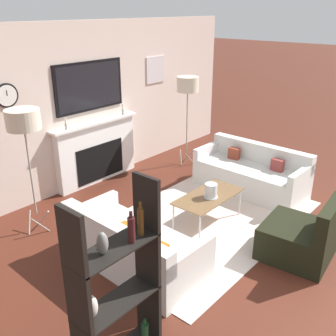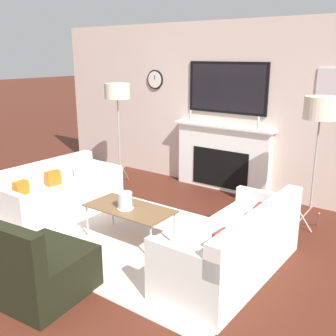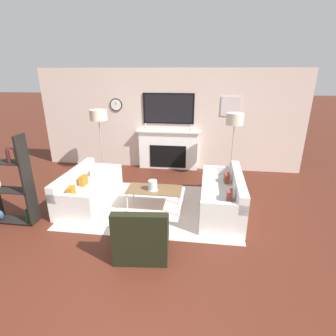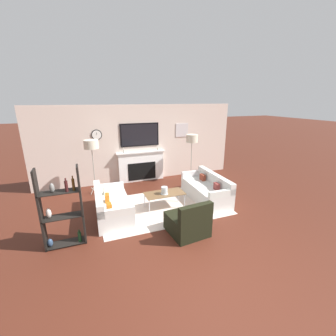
{
  "view_description": "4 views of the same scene",
  "coord_description": "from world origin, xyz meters",
  "px_view_note": "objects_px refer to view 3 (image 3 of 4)",
  "views": [
    {
      "loc": [
        -4.09,
        -0.46,
        2.89
      ],
      "look_at": [
        -0.18,
        2.89,
        0.77
      ],
      "focal_mm": 42.0,
      "sensor_mm": 36.0,
      "label": 1
    },
    {
      "loc": [
        2.95,
        -0.93,
        2.19
      ],
      "look_at": [
        0.17,
        2.92,
        0.81
      ],
      "focal_mm": 42.0,
      "sensor_mm": 36.0,
      "label": 2
    },
    {
      "loc": [
        0.91,
        -2.29,
        2.63
      ],
      "look_at": [
        0.24,
        2.79,
        0.71
      ],
      "focal_mm": 28.0,
      "sensor_mm": 36.0,
      "label": 3
    },
    {
      "loc": [
        -1.88,
        -2.94,
        2.87
      ],
      "look_at": [
        0.34,
        2.86,
        0.96
      ],
      "focal_mm": 24.0,
      "sensor_mm": 36.0,
      "label": 4
    }
  ],
  "objects_px": {
    "couch_left": "(88,191)",
    "couch_right": "(223,198)",
    "hurricane_candle": "(153,186)",
    "floor_lamp_left": "(98,116)",
    "coffee_table": "(154,190)",
    "floor_lamp_right": "(235,120)",
    "shelf_unit": "(8,183)",
    "armchair": "(142,237)"
  },
  "relations": [
    {
      "from": "couch_left",
      "to": "floor_lamp_right",
      "type": "height_order",
      "value": "floor_lamp_right"
    },
    {
      "from": "coffee_table",
      "to": "floor_lamp_left",
      "type": "bearing_deg",
      "value": 135.48
    },
    {
      "from": "couch_right",
      "to": "floor_lamp_left",
      "type": "bearing_deg",
      "value": 152.32
    },
    {
      "from": "couch_left",
      "to": "armchair",
      "type": "xyz_separation_m",
      "value": [
        1.48,
        -1.42,
        0.01
      ]
    },
    {
      "from": "shelf_unit",
      "to": "couch_left",
      "type": "bearing_deg",
      "value": 40.21
    },
    {
      "from": "couch_right",
      "to": "hurricane_candle",
      "type": "xyz_separation_m",
      "value": [
        -1.37,
        -0.12,
        0.24
      ]
    },
    {
      "from": "couch_left",
      "to": "hurricane_candle",
      "type": "bearing_deg",
      "value": -5.09
    },
    {
      "from": "couch_right",
      "to": "floor_lamp_left",
      "type": "relative_size",
      "value": 1.07
    },
    {
      "from": "hurricane_candle",
      "to": "shelf_unit",
      "type": "height_order",
      "value": "shelf_unit"
    },
    {
      "from": "coffee_table",
      "to": "floor_lamp_left",
      "type": "distance_m",
      "value": 2.65
    },
    {
      "from": "couch_right",
      "to": "floor_lamp_right",
      "type": "relative_size",
      "value": 1.08
    },
    {
      "from": "floor_lamp_left",
      "to": "coffee_table",
      "type": "bearing_deg",
      "value": -44.52
    },
    {
      "from": "hurricane_candle",
      "to": "floor_lamp_right",
      "type": "xyz_separation_m",
      "value": [
        1.65,
        1.72,
        1.02
      ]
    },
    {
      "from": "coffee_table",
      "to": "floor_lamp_left",
      "type": "height_order",
      "value": "floor_lamp_left"
    },
    {
      "from": "shelf_unit",
      "to": "coffee_table",
      "type": "bearing_deg",
      "value": 18.12
    },
    {
      "from": "couch_right",
      "to": "floor_lamp_left",
      "type": "height_order",
      "value": "floor_lamp_left"
    },
    {
      "from": "couch_left",
      "to": "shelf_unit",
      "type": "height_order",
      "value": "shelf_unit"
    },
    {
      "from": "hurricane_candle",
      "to": "floor_lamp_left",
      "type": "xyz_separation_m",
      "value": [
        -1.68,
        1.72,
        1.04
      ]
    },
    {
      "from": "couch_left",
      "to": "couch_right",
      "type": "xyz_separation_m",
      "value": [
        2.77,
        -0.0,
        0.03
      ]
    },
    {
      "from": "floor_lamp_right",
      "to": "shelf_unit",
      "type": "distance_m",
      "value": 4.84
    },
    {
      "from": "coffee_table",
      "to": "hurricane_candle",
      "type": "bearing_deg",
      "value": -112.41
    },
    {
      "from": "couch_left",
      "to": "coffee_table",
      "type": "bearing_deg",
      "value": -3.01
    },
    {
      "from": "floor_lamp_left",
      "to": "shelf_unit",
      "type": "height_order",
      "value": "floor_lamp_left"
    },
    {
      "from": "floor_lamp_right",
      "to": "shelf_unit",
      "type": "relative_size",
      "value": 1.03
    },
    {
      "from": "floor_lamp_left",
      "to": "floor_lamp_right",
      "type": "bearing_deg",
      "value": -0.0
    },
    {
      "from": "couch_right",
      "to": "armchair",
      "type": "bearing_deg",
      "value": -132.23
    },
    {
      "from": "hurricane_candle",
      "to": "shelf_unit",
      "type": "bearing_deg",
      "value": -162.8
    },
    {
      "from": "couch_left",
      "to": "floor_lamp_left",
      "type": "relative_size",
      "value": 1.01
    },
    {
      "from": "armchair",
      "to": "hurricane_candle",
      "type": "relative_size",
      "value": 4.36
    },
    {
      "from": "coffee_table",
      "to": "couch_right",
      "type": "bearing_deg",
      "value": 3.08
    },
    {
      "from": "armchair",
      "to": "floor_lamp_left",
      "type": "bearing_deg",
      "value": 120.23
    },
    {
      "from": "coffee_table",
      "to": "floor_lamp_left",
      "type": "xyz_separation_m",
      "value": [
        -1.7,
        1.67,
        1.16
      ]
    },
    {
      "from": "couch_left",
      "to": "floor_lamp_right",
      "type": "relative_size",
      "value": 1.02
    },
    {
      "from": "floor_lamp_left",
      "to": "floor_lamp_right",
      "type": "relative_size",
      "value": 1.01
    },
    {
      "from": "coffee_table",
      "to": "floor_lamp_right",
      "type": "distance_m",
      "value": 2.6
    },
    {
      "from": "coffee_table",
      "to": "shelf_unit",
      "type": "distance_m",
      "value": 2.61
    },
    {
      "from": "coffee_table",
      "to": "floor_lamp_left",
      "type": "relative_size",
      "value": 0.62
    },
    {
      "from": "couch_right",
      "to": "shelf_unit",
      "type": "distance_m",
      "value": 3.93
    },
    {
      "from": "coffee_table",
      "to": "hurricane_candle",
      "type": "height_order",
      "value": "hurricane_candle"
    },
    {
      "from": "couch_left",
      "to": "couch_right",
      "type": "height_order",
      "value": "couch_right"
    },
    {
      "from": "hurricane_candle",
      "to": "couch_right",
      "type": "bearing_deg",
      "value": 5.11
    },
    {
      "from": "hurricane_candle",
      "to": "floor_lamp_left",
      "type": "relative_size",
      "value": 0.12
    }
  ]
}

